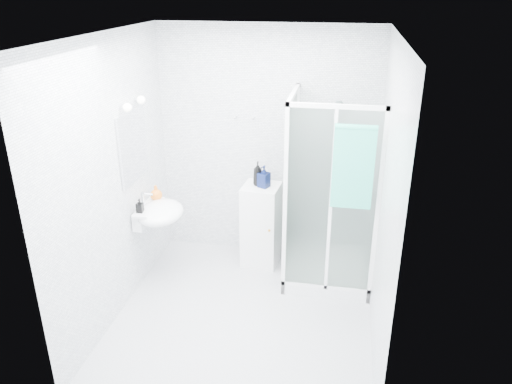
% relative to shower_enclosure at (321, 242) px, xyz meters
% --- Properties ---
extents(room, '(2.40, 2.60, 2.60)m').
position_rel_shower_enclosure_xyz_m(room, '(-0.67, -0.77, 0.85)').
color(room, white).
rests_on(room, ground).
extents(shower_enclosure, '(0.90, 0.95, 2.00)m').
position_rel_shower_enclosure_xyz_m(shower_enclosure, '(0.00, 0.00, 0.00)').
color(shower_enclosure, white).
rests_on(shower_enclosure, ground).
extents(wall_basin, '(0.46, 0.56, 0.35)m').
position_rel_shower_enclosure_xyz_m(wall_basin, '(-1.66, -0.32, 0.35)').
color(wall_basin, white).
rests_on(wall_basin, ground).
extents(mirror, '(0.02, 0.60, 0.70)m').
position_rel_shower_enclosure_xyz_m(mirror, '(-1.85, -0.32, 1.05)').
color(mirror, white).
rests_on(mirror, room).
extents(vanity_lights, '(0.10, 0.40, 0.08)m').
position_rel_shower_enclosure_xyz_m(vanity_lights, '(-1.80, -0.32, 1.47)').
color(vanity_lights, silver).
rests_on(vanity_lights, room).
extents(wall_hooks, '(0.23, 0.06, 0.03)m').
position_rel_shower_enclosure_xyz_m(wall_hooks, '(-0.92, 0.49, 1.17)').
color(wall_hooks, silver).
rests_on(wall_hooks, room).
extents(storage_cabinet, '(0.42, 0.43, 0.94)m').
position_rel_shower_enclosure_xyz_m(storage_cabinet, '(-0.68, 0.24, 0.02)').
color(storage_cabinet, white).
rests_on(storage_cabinet, ground).
extents(hand_towel, '(0.37, 0.05, 0.78)m').
position_rel_shower_enclosure_xyz_m(hand_towel, '(0.26, -0.40, 1.02)').
color(hand_towel, '#30B89B').
rests_on(hand_towel, shower_enclosure).
extents(shampoo_bottle_a, '(0.11, 0.12, 0.27)m').
position_rel_shower_enclosure_xyz_m(shampoo_bottle_a, '(-0.73, 0.25, 0.63)').
color(shampoo_bottle_a, black).
rests_on(shampoo_bottle_a, storage_cabinet).
extents(shampoo_bottle_b, '(0.14, 0.14, 0.24)m').
position_rel_shower_enclosure_xyz_m(shampoo_bottle_b, '(-0.65, 0.22, 0.61)').
color(shampoo_bottle_b, '#0A133D').
rests_on(shampoo_bottle_b, storage_cabinet).
extents(soap_dispenser_orange, '(0.15, 0.15, 0.16)m').
position_rel_shower_enclosure_xyz_m(soap_dispenser_orange, '(-1.73, -0.15, 0.50)').
color(soap_dispenser_orange, orange).
rests_on(soap_dispenser_orange, wall_basin).
extents(soap_dispenser_black, '(0.06, 0.06, 0.14)m').
position_rel_shower_enclosure_xyz_m(soap_dispenser_black, '(-1.78, -0.47, 0.49)').
color(soap_dispenser_black, black).
rests_on(soap_dispenser_black, wall_basin).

